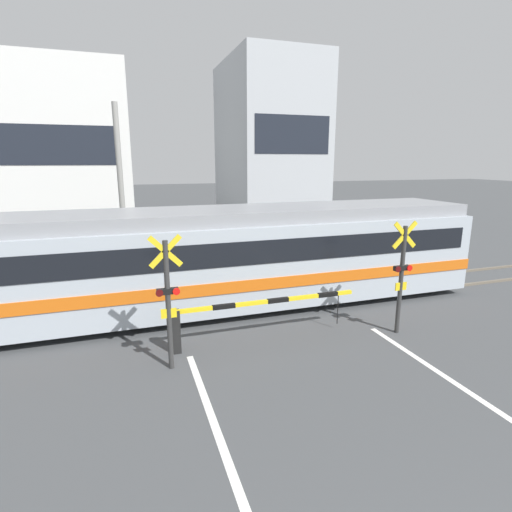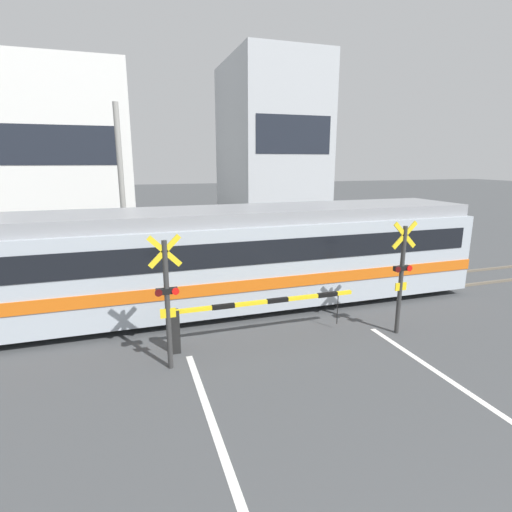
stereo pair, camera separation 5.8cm
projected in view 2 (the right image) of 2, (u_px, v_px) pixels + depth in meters
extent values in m
cube|color=#6B6051|center=(260.00, 310.00, 11.76)|extent=(50.00, 0.10, 0.08)
cube|color=#6B6051|center=(246.00, 295.00, 13.09)|extent=(50.00, 0.10, 0.08)
cube|color=#ADB7C1|center=(174.00, 265.00, 11.39)|extent=(18.54, 2.87, 2.38)
cube|color=gray|center=(171.00, 217.00, 11.07)|extent=(18.35, 2.52, 0.36)
cube|color=orange|center=(174.00, 277.00, 11.47)|extent=(18.56, 2.93, 0.32)
cube|color=black|center=(173.00, 247.00, 11.27)|extent=(17.80, 2.91, 0.64)
cylinder|color=black|center=(360.00, 288.00, 12.72)|extent=(0.76, 0.12, 0.76)
cylinder|color=black|center=(338.00, 276.00, 14.04)|extent=(0.76, 0.12, 0.76)
cube|color=black|center=(175.00, 331.00, 9.13)|extent=(0.20, 0.20, 1.03)
cube|color=yellow|center=(269.00, 301.00, 9.71)|extent=(4.55, 0.09, 0.09)
cube|color=black|center=(223.00, 306.00, 9.36)|extent=(0.55, 0.10, 0.10)
cube|color=black|center=(277.00, 300.00, 9.78)|extent=(0.55, 0.10, 0.10)
cube|color=black|center=(327.00, 295.00, 10.19)|extent=(0.55, 0.10, 0.10)
cylinder|color=black|center=(338.00, 310.00, 10.39)|extent=(0.02, 0.02, 0.79)
cube|color=black|center=(290.00, 257.00, 16.16)|extent=(0.20, 0.20, 1.03)
cube|color=yellow|center=(236.00, 250.00, 15.36)|extent=(4.55, 0.09, 0.09)
cube|color=black|center=(264.00, 248.00, 15.71)|extent=(0.55, 0.10, 0.10)
cube|color=black|center=(230.00, 250.00, 15.29)|extent=(0.55, 0.10, 0.10)
cube|color=black|center=(195.00, 253.00, 14.87)|extent=(0.55, 0.10, 0.10)
cylinder|color=black|center=(187.00, 265.00, 14.88)|extent=(0.02, 0.02, 0.79)
cylinder|color=#333333|center=(168.00, 306.00, 8.23)|extent=(0.11, 0.11, 2.78)
cube|color=yellow|center=(165.00, 251.00, 7.96)|extent=(0.68, 0.04, 0.68)
cube|color=yellow|center=(165.00, 251.00, 7.96)|extent=(0.68, 0.04, 0.68)
cube|color=black|center=(167.00, 291.00, 8.15)|extent=(0.44, 0.12, 0.12)
cylinder|color=#4C0C0C|center=(159.00, 293.00, 8.03)|extent=(0.15, 0.03, 0.15)
cylinder|color=red|center=(176.00, 291.00, 8.14)|extent=(0.15, 0.03, 0.15)
cube|color=yellow|center=(168.00, 313.00, 8.24)|extent=(0.32, 0.03, 0.20)
cylinder|color=#333333|center=(401.00, 281.00, 9.98)|extent=(0.11, 0.11, 2.78)
cube|color=yellow|center=(405.00, 235.00, 9.71)|extent=(0.68, 0.04, 0.68)
cube|color=yellow|center=(405.00, 235.00, 9.71)|extent=(0.68, 0.04, 0.68)
cube|color=black|center=(402.00, 268.00, 9.90)|extent=(0.44, 0.12, 0.12)
cylinder|color=#4C0C0C|center=(398.00, 269.00, 9.78)|extent=(0.15, 0.03, 0.15)
cylinder|color=red|center=(410.00, 268.00, 9.88)|extent=(0.15, 0.03, 0.15)
cube|color=yellow|center=(401.00, 287.00, 9.99)|extent=(0.32, 0.03, 0.20)
cylinder|color=#23232D|center=(225.00, 244.00, 19.24)|extent=(0.13, 0.13, 0.81)
cylinder|color=#23232D|center=(228.00, 244.00, 19.28)|extent=(0.13, 0.13, 0.81)
cube|color=#B7B7BC|center=(226.00, 230.00, 19.09)|extent=(0.38, 0.22, 0.64)
sphere|color=#997056|center=(226.00, 221.00, 18.99)|extent=(0.22, 0.22, 0.22)
cube|color=white|center=(70.00, 156.00, 22.49)|extent=(6.57, 7.91, 9.19)
cube|color=#1E232D|center=(59.00, 145.00, 18.72)|extent=(5.52, 0.03, 1.84)
cube|color=#B2B7BC|center=(269.00, 147.00, 25.99)|extent=(5.34, 7.91, 10.48)
cube|color=#1E232D|center=(294.00, 135.00, 22.20)|extent=(4.48, 0.03, 2.10)
cylinder|color=gray|center=(122.00, 188.00, 15.92)|extent=(0.22, 0.22, 6.52)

